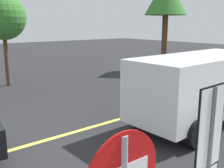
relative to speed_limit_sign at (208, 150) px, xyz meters
The scene contains 5 objects.
lane_marking_centre 5.51m from the speed_limit_sign, 74.93° to the left, with size 28.00×0.16×0.01m, color #E0D14C.
speed_limit_sign is the anchor object (origin of this frame).
white_van 5.91m from the speed_limit_sign, 33.50° to the left, with size 5.26×2.38×2.20m.
car_red_behind_van 12.51m from the speed_limit_sign, 33.12° to the left, with size 4.57×2.24×1.56m.
tree_centre_verge 12.88m from the speed_limit_sign, 81.91° to the left, with size 2.29×2.29×4.65m.
Camera 1 is at (-0.98, -6.54, 3.16)m, focal length 43.03 mm.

